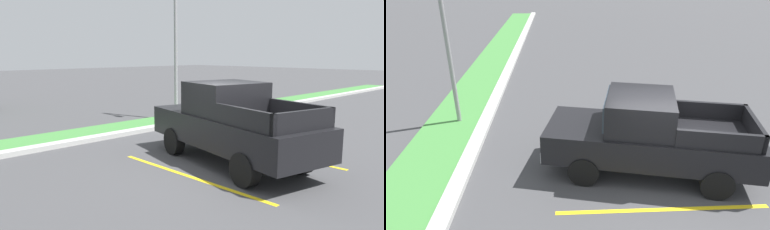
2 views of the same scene
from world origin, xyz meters
TOP-DOWN VIEW (x-y plane):
  - ground_plane at (0.00, 0.00)m, footprint 120.00×120.00m
  - parking_line_near at (-0.85, 0.20)m, footprint 0.12×4.80m
  - parking_line_far at (2.25, 0.20)m, footprint 0.12×4.80m
  - curb_strip at (0.00, 5.00)m, footprint 56.00×0.40m
  - grass_median at (0.00, 6.10)m, footprint 56.00×1.80m
  - pickup_truck_main at (0.72, 0.25)m, footprint 3.00×5.51m
  - street_light at (3.92, 5.75)m, footprint 0.24×1.49m

SIDE VIEW (x-z plane):
  - ground_plane at x=0.00m, z-range 0.00..0.00m
  - parking_line_near at x=-0.85m, z-range 0.00..0.01m
  - parking_line_far at x=2.25m, z-range 0.00..0.01m
  - grass_median at x=0.00m, z-range 0.00..0.06m
  - curb_strip at x=0.00m, z-range 0.00..0.15m
  - pickup_truck_main at x=0.72m, z-range -0.01..2.09m
  - street_light at x=3.92m, z-range 0.55..7.44m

